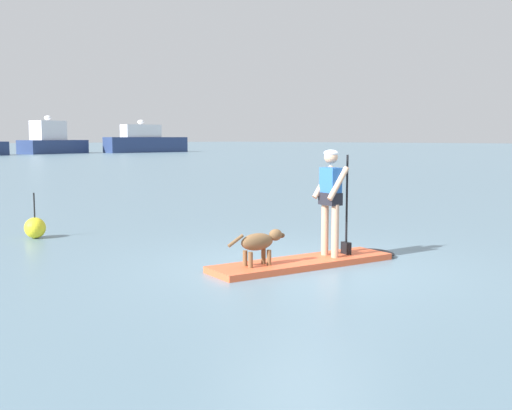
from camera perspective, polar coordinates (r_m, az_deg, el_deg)
name	(u,v)px	position (r m, az deg, el deg)	size (l,w,h in m)	color
ground_plane	(302,266)	(9.99, 4.25, -5.56)	(400.00, 400.00, 0.00)	slate
paddleboard	(314,261)	(10.11, 5.28, -5.13)	(3.50, 1.61, 0.10)	#E55933
person_paddler	(331,195)	(10.18, 6.88, 0.93)	(0.66, 0.56, 1.73)	tan
dog	(260,242)	(9.45, 0.36, -3.43)	(1.00, 0.37, 0.53)	brown
moored_boat_far_starboard	(52,141)	(82.45, -18.12, 5.54)	(9.36, 4.78, 4.71)	navy
moored_boat_outer	(145,142)	(86.07, -10.07, 5.72)	(11.87, 3.89, 4.36)	navy
marker_buoy	(35,228)	(13.38, -19.52, -1.97)	(0.42, 0.42, 0.92)	yellow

